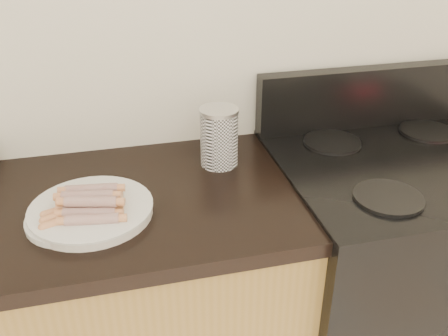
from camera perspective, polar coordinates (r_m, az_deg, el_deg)
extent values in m
cube|color=silver|center=(1.48, -11.69, 16.49)|extent=(4.00, 0.04, 2.60)
cube|color=black|center=(1.81, 17.99, -12.31)|extent=(0.76, 0.65, 0.90)
cube|color=black|center=(1.57, 20.45, 0.50)|extent=(0.76, 0.65, 0.01)
cube|color=black|center=(1.75, 16.08, 7.81)|extent=(0.76, 0.06, 0.20)
cylinder|color=black|center=(1.35, 18.27, -3.22)|extent=(0.18, 0.18, 0.01)
cylinder|color=black|center=(1.61, 12.26, 2.91)|extent=(0.18, 0.18, 0.01)
cylinder|color=black|center=(1.78, 22.22, 3.89)|extent=(0.18, 0.18, 0.01)
cylinder|color=silver|center=(1.28, -14.90, -4.83)|extent=(0.33, 0.33, 0.02)
cylinder|color=white|center=(1.27, -16.90, -5.55)|extent=(0.25, 0.25, 0.02)
cylinder|color=#A02E25|center=(1.21, -14.99, -5.72)|extent=(0.13, 0.05, 0.03)
cylinder|color=#A02E25|center=(1.23, -15.01, -4.99)|extent=(0.13, 0.05, 0.03)
cylinder|color=#A02E25|center=(1.26, -15.02, -4.29)|extent=(0.13, 0.05, 0.03)
cylinder|color=#A02E25|center=(1.28, -15.04, -3.62)|extent=(0.13, 0.05, 0.03)
cylinder|color=#A02E25|center=(1.31, -15.05, -2.97)|extent=(0.13, 0.05, 0.03)
cylinder|color=#A02E25|center=(1.33, -15.07, -2.34)|extent=(0.13, 0.05, 0.03)
cylinder|color=#A02E25|center=(1.23, -15.15, -3.76)|extent=(0.13, 0.05, 0.03)
cylinder|color=#A02E25|center=(1.26, -15.16, -3.08)|extent=(0.13, 0.05, 0.03)
cylinder|color=#A02E25|center=(1.28, -15.17, -2.43)|extent=(0.13, 0.05, 0.03)
cylinder|color=#C77A55|center=(1.24, -17.04, -5.50)|extent=(0.13, 0.07, 0.02)
cylinder|color=#C77A55|center=(1.26, -17.02, -4.85)|extent=(0.13, 0.07, 0.02)
cylinder|color=#C77A55|center=(1.29, -17.00, -4.23)|extent=(0.13, 0.07, 0.02)
cylinder|color=white|center=(1.44, -0.56, 3.36)|extent=(0.11, 0.11, 0.16)
cylinder|color=silver|center=(1.41, -0.58, 6.57)|extent=(0.11, 0.11, 0.01)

